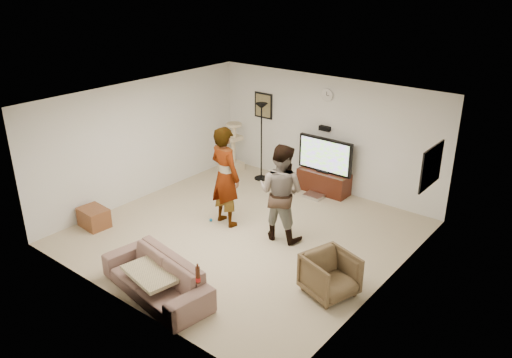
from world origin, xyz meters
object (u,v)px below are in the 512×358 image
Objects in this scene: person_left at (225,177)px; beer_bottle at (198,275)px; sofa at (156,277)px; tv at (325,155)px; floor_lamp at (261,142)px; armchair at (330,275)px; cat_tree at (233,146)px; tv_stand at (324,182)px; side_table at (94,218)px; person_right at (281,192)px.

person_left is 2.89m from beer_bottle.
tv is at bearing 99.01° from sofa.
floor_lamp reaches higher than tv.
armchair is at bearing 47.27° from sofa.
cat_tree is at bearing 126.68° from sofa.
tv_stand is 0.95× the size of cat_tree.
side_table is at bearing -121.91° from tv.
floor_lamp reaches higher than beer_bottle.
sofa is (0.02, -4.80, 0.05)m from tv_stand.
cat_tree is at bearing -173.94° from tv_stand.
side_table is (-3.48, 0.70, -0.51)m from beer_bottle.
cat_tree reaches higher than side_table.
sofa is at bearing -89.73° from tv.
tv_stand is at bearing -86.53° from person_right.
person_left reaches higher than sofa.
cat_tree reaches higher than sofa.
person_right is at bearing 31.97° from side_table.
tv_stand is 2.63m from person_left.
person_left is 7.73× the size of beer_bottle.
cat_tree is 0.63× the size of person_left.
beer_bottle is at bearing -53.91° from cat_tree.
side_table is at bearing 119.55° from armchair.
beer_bottle reaches higher than side_table.
beer_bottle is at bearing 92.64° from person_right.
tv is at bearing 0.00° from tv_stand.
cat_tree is 0.62× the size of sofa.
tv is 0.66× the size of person_left.
armchair is at bearing 141.54° from person_right.
beer_bottle is (0.48, -2.57, -0.20)m from person_right.
person_right reaches higher than tv.
cat_tree is (-2.39, -0.25, -0.25)m from tv.
tv is 2.29× the size of side_table.
cat_tree is 3.88m from side_table.
person_right is at bearing 89.36° from sofa.
cat_tree reaches higher than tv_stand.
tv_stand is 4.81m from sofa.
beer_bottle is at bearing -61.59° from floor_lamp.
armchair is (2.06, -3.18, 0.09)m from tv_stand.
floor_lamp is 4.04m from side_table.
cat_tree is at bearing -42.73° from person_right.
floor_lamp is (-1.53, -0.26, 0.66)m from tv_stand.
cat_tree is 5.16m from sofa.
person_left is 2.93m from armchair.
sofa reaches higher than side_table.
cat_tree is at bearing 179.52° from floor_lamp.
beer_bottle is at bearing 163.29° from armchair.
tv is 1.55m from floor_lamp.
person_left is (-0.69, -2.43, 0.11)m from tv.
beer_bottle is at bearing -79.09° from tv.
floor_lamp is at bearing 69.10° from armchair.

